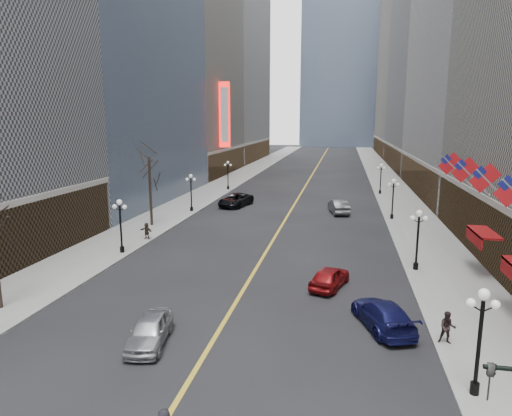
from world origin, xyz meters
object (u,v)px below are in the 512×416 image
at_px(streetlamp_east_3, 381,176).
at_px(streetlamp_west_3, 228,172).
at_px(car_nb_near, 150,330).
at_px(car_sb_near, 383,315).
at_px(car_sb_mid, 330,277).
at_px(car_sb_far, 339,207).
at_px(streetlamp_east_0, 480,331).
at_px(streetlamp_west_1, 120,220).
at_px(car_nb_mid, 236,200).
at_px(car_nb_far, 236,200).
at_px(streetlamp_east_1, 418,234).
at_px(streetlamp_west_2, 191,189).
at_px(streetlamp_east_2, 393,195).

relative_size(streetlamp_east_3, streetlamp_west_3, 1.00).
height_order(car_nb_near, car_sb_near, car_sb_near).
distance_m(car_sb_mid, car_sb_far, 25.18).
bearing_deg(car_sb_far, car_nb_near, 63.23).
height_order(streetlamp_east_0, streetlamp_west_1, same).
xyz_separation_m(streetlamp_west_1, car_nb_mid, (4.18, 23.87, -2.24)).
relative_size(car_nb_mid, car_nb_far, 0.66).
bearing_deg(car_nb_near, car_nb_mid, 87.50).
distance_m(car_nb_far, car_sb_far, 13.41).
xyz_separation_m(car_sb_mid, car_sb_far, (0.25, 25.18, 0.11)).
relative_size(streetlamp_west_3, car_nb_near, 1.03).
xyz_separation_m(streetlamp_east_3, car_sb_mid, (-6.20, -40.58, -2.17)).
height_order(streetlamp_east_1, streetlamp_west_2, same).
bearing_deg(car_nb_far, streetlamp_east_3, 47.87).
xyz_separation_m(streetlamp_east_1, streetlamp_east_3, (0.00, 36.00, 0.00)).
distance_m(streetlamp_east_3, car_nb_near, 52.47).
bearing_deg(streetlamp_west_3, car_sb_near, -66.13).
bearing_deg(streetlamp_east_0, car_nb_far, 116.35).
xyz_separation_m(streetlamp_east_0, streetlamp_west_2, (-23.60, 34.00, 0.00)).
distance_m(streetlamp_east_0, car_nb_near, 15.08).
bearing_deg(car_nb_far, car_sb_far, 4.04).
bearing_deg(car_sb_near, streetlamp_east_0, 99.27).
bearing_deg(car_nb_near, car_nb_far, 87.36).
height_order(streetlamp_east_2, streetlamp_east_3, same).
height_order(streetlamp_east_1, streetlamp_east_2, same).
xyz_separation_m(streetlamp_east_0, car_sb_far, (-5.95, 36.60, -2.05)).
distance_m(streetlamp_east_0, streetlamp_west_1, 28.51).
relative_size(streetlamp_east_1, car_nb_near, 1.03).
xyz_separation_m(streetlamp_west_1, car_sb_near, (20.43, -10.15, -2.15)).
height_order(streetlamp_west_1, streetlamp_west_3, same).
distance_m(streetlamp_west_1, car_nb_mid, 24.33).
bearing_deg(car_nb_mid, streetlamp_west_3, 125.50).
bearing_deg(streetlamp_east_2, car_sb_near, -96.43).
distance_m(streetlamp_west_1, car_nb_far, 23.26).
bearing_deg(car_nb_far, car_nb_near, -70.04).
xyz_separation_m(car_nb_mid, car_sb_far, (13.46, -3.27, 0.19)).
xyz_separation_m(streetlamp_east_2, streetlamp_west_1, (-23.60, -18.00, 0.00)).
relative_size(streetlamp_west_3, car_nb_mid, 1.13).
distance_m(streetlamp_west_2, car_sb_mid, 28.59).
bearing_deg(streetlamp_east_3, streetlamp_east_0, -90.00).
height_order(streetlamp_east_0, car_nb_mid, streetlamp_east_0).
bearing_deg(streetlamp_east_2, streetlamp_west_3, 142.67).
bearing_deg(car_sb_near, streetlamp_west_2, -73.27).
bearing_deg(streetlamp_east_3, car_nb_near, -106.42).
bearing_deg(streetlamp_east_0, streetlamp_east_3, 90.00).
height_order(streetlamp_east_2, streetlamp_west_3, same).
height_order(streetlamp_west_2, car_nb_far, streetlamp_west_2).
bearing_deg(streetlamp_west_2, car_nb_mid, 54.51).
distance_m(streetlamp_east_1, streetlamp_east_3, 36.00).
xyz_separation_m(streetlamp_east_0, car_sb_mid, (-6.20, 11.42, -2.17)).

